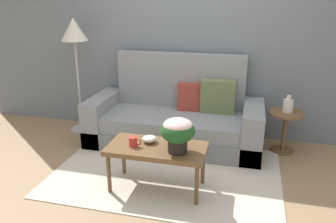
# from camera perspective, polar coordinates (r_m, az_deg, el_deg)

# --- Properties ---
(ground_plane) EXTENTS (14.00, 14.00, 0.00)m
(ground_plane) POSITION_cam_1_polar(r_m,az_deg,el_deg) (3.83, -0.06, -10.06)
(ground_plane) COLOR #997A56
(wall_back) EXTENTS (6.40, 0.12, 2.95)m
(wall_back) POSITION_cam_1_polar(r_m,az_deg,el_deg) (4.60, 3.94, 14.20)
(wall_back) COLOR slate
(wall_back) RESTS_ON ground
(area_rug) EXTENTS (2.45, 1.68, 0.01)m
(area_rug) POSITION_cam_1_polar(r_m,az_deg,el_deg) (3.80, -0.20, -10.24)
(area_rug) COLOR beige
(area_rug) RESTS_ON ground
(couch) EXTENTS (2.22, 0.91, 1.15)m
(couch) POSITION_cam_1_polar(r_m,az_deg,el_deg) (4.41, 1.47, -1.31)
(couch) COLOR slate
(couch) RESTS_ON ground
(coffee_table) EXTENTS (0.97, 0.49, 0.47)m
(coffee_table) POSITION_cam_1_polar(r_m,az_deg,el_deg) (3.33, -1.91, -6.71)
(coffee_table) COLOR brown
(coffee_table) RESTS_ON ground
(side_table) EXTENTS (0.42, 0.42, 0.52)m
(side_table) POSITION_cam_1_polar(r_m,az_deg,el_deg) (4.39, 19.27, -2.08)
(side_table) COLOR brown
(side_table) RESTS_ON ground
(floor_lamp) EXTENTS (0.36, 0.36, 1.59)m
(floor_lamp) POSITION_cam_1_polar(r_m,az_deg,el_deg) (4.78, -15.57, 11.80)
(floor_lamp) COLOR #B2B2B7
(floor_lamp) RESTS_ON ground
(potted_plant) EXTENTS (0.32, 0.32, 0.33)m
(potted_plant) POSITION_cam_1_polar(r_m,az_deg,el_deg) (3.11, 1.66, -3.39)
(potted_plant) COLOR black
(potted_plant) RESTS_ON coffee_table
(coffee_mug) EXTENTS (0.13, 0.08, 0.10)m
(coffee_mug) POSITION_cam_1_polar(r_m,az_deg,el_deg) (3.31, -5.89, -5.12)
(coffee_mug) COLOR red
(coffee_mug) RESTS_ON coffee_table
(snack_bowl) EXTENTS (0.15, 0.15, 0.07)m
(snack_bowl) POSITION_cam_1_polar(r_m,az_deg,el_deg) (3.38, -3.15, -4.66)
(snack_bowl) COLOR silver
(snack_bowl) RESTS_ON coffee_table
(table_vase) EXTENTS (0.12, 0.12, 0.21)m
(table_vase) POSITION_cam_1_polar(r_m,az_deg,el_deg) (4.32, 19.71, 1.01)
(table_vase) COLOR silver
(table_vase) RESTS_ON side_table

